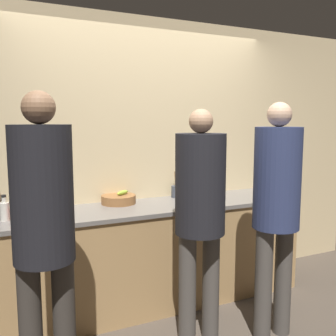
{
  "coord_description": "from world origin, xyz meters",
  "views": [
    {
      "loc": [
        -1.29,
        -2.65,
        1.65
      ],
      "look_at": [
        0.0,
        0.15,
        1.26
      ],
      "focal_mm": 40.0,
      "sensor_mm": 36.0,
      "label": 1
    }
  ],
  "objects_px": {
    "person_center": "(200,204)",
    "person_right": "(276,200)",
    "cup_black": "(212,198)",
    "cup_red": "(199,194)",
    "bottle_clear": "(5,211)",
    "fruit_bowl": "(119,199)",
    "bottle_red": "(17,211)",
    "person_left": "(44,225)",
    "utensil_crock": "(176,191)",
    "bottle_green": "(213,189)"
  },
  "relations": [
    {
      "from": "person_center",
      "to": "bottle_green",
      "type": "bearing_deg",
      "value": 51.98
    },
    {
      "from": "person_right",
      "to": "cup_red",
      "type": "height_order",
      "value": "person_right"
    },
    {
      "from": "utensil_crock",
      "to": "bottle_clear",
      "type": "xyz_separation_m",
      "value": [
        -1.54,
        -0.23,
        0.01
      ]
    },
    {
      "from": "bottle_clear",
      "to": "cup_black",
      "type": "height_order",
      "value": "bottle_clear"
    },
    {
      "from": "fruit_bowl",
      "to": "bottle_green",
      "type": "distance_m",
      "value": 0.91
    },
    {
      "from": "bottle_green",
      "to": "cup_black",
      "type": "relative_size",
      "value": 2.3
    },
    {
      "from": "fruit_bowl",
      "to": "cup_black",
      "type": "bearing_deg",
      "value": -24.83
    },
    {
      "from": "person_center",
      "to": "person_right",
      "type": "height_order",
      "value": "person_right"
    },
    {
      "from": "person_left",
      "to": "person_right",
      "type": "xyz_separation_m",
      "value": [
        1.65,
        0.0,
        -0.01
      ]
    },
    {
      "from": "bottle_red",
      "to": "person_left",
      "type": "bearing_deg",
      "value": -82.96
    },
    {
      "from": "person_right",
      "to": "cup_black",
      "type": "relative_size",
      "value": 18.55
    },
    {
      "from": "utensil_crock",
      "to": "cup_red",
      "type": "distance_m",
      "value": 0.22
    },
    {
      "from": "fruit_bowl",
      "to": "utensil_crock",
      "type": "xyz_separation_m",
      "value": [
        0.59,
        0.03,
        0.02
      ]
    },
    {
      "from": "person_right",
      "to": "bottle_green",
      "type": "relative_size",
      "value": 8.06
    },
    {
      "from": "cup_black",
      "to": "cup_red",
      "type": "bearing_deg",
      "value": 86.95
    },
    {
      "from": "person_center",
      "to": "person_left",
      "type": "bearing_deg",
      "value": -170.15
    },
    {
      "from": "person_right",
      "to": "bottle_clear",
      "type": "xyz_separation_m",
      "value": [
        -1.83,
        0.84,
        -0.08
      ]
    },
    {
      "from": "person_center",
      "to": "bottle_clear",
      "type": "xyz_separation_m",
      "value": [
        -1.29,
        0.65,
        -0.06
      ]
    },
    {
      "from": "fruit_bowl",
      "to": "utensil_crock",
      "type": "relative_size",
      "value": 1.21
    },
    {
      "from": "person_right",
      "to": "cup_red",
      "type": "xyz_separation_m",
      "value": [
        -0.11,
        0.96,
        -0.11
      ]
    },
    {
      "from": "cup_black",
      "to": "fruit_bowl",
      "type": "bearing_deg",
      "value": 155.17
    },
    {
      "from": "person_right",
      "to": "fruit_bowl",
      "type": "height_order",
      "value": "person_right"
    },
    {
      "from": "fruit_bowl",
      "to": "cup_black",
      "type": "xyz_separation_m",
      "value": [
        0.76,
        -0.35,
        0.01
      ]
    },
    {
      "from": "person_left",
      "to": "cup_red",
      "type": "bearing_deg",
      "value": 32.01
    },
    {
      "from": "person_right",
      "to": "bottle_red",
      "type": "bearing_deg",
      "value": 155.33
    },
    {
      "from": "person_left",
      "to": "bottle_green",
      "type": "xyz_separation_m",
      "value": [
        1.65,
        0.89,
        -0.08
      ]
    },
    {
      "from": "person_right",
      "to": "bottle_green",
      "type": "bearing_deg",
      "value": 89.79
    },
    {
      "from": "fruit_bowl",
      "to": "cup_red",
      "type": "relative_size",
      "value": 3.6
    },
    {
      "from": "person_right",
      "to": "bottle_red",
      "type": "distance_m",
      "value": 1.93
    },
    {
      "from": "cup_red",
      "to": "utensil_crock",
      "type": "bearing_deg",
      "value": 147.43
    },
    {
      "from": "person_center",
      "to": "bottle_red",
      "type": "bearing_deg",
      "value": 153.06
    },
    {
      "from": "fruit_bowl",
      "to": "person_right",
      "type": "bearing_deg",
      "value": -49.71
    },
    {
      "from": "person_center",
      "to": "bottle_red",
      "type": "height_order",
      "value": "person_center"
    },
    {
      "from": "utensil_crock",
      "to": "person_right",
      "type": "bearing_deg",
      "value": -74.6
    },
    {
      "from": "person_center",
      "to": "utensil_crock",
      "type": "relative_size",
      "value": 6.8
    },
    {
      "from": "person_right",
      "to": "cup_black",
      "type": "xyz_separation_m",
      "value": [
        -0.12,
        0.69,
        -0.1
      ]
    },
    {
      "from": "utensil_crock",
      "to": "bottle_clear",
      "type": "height_order",
      "value": "utensil_crock"
    },
    {
      "from": "person_center",
      "to": "person_right",
      "type": "distance_m",
      "value": 0.57
    },
    {
      "from": "fruit_bowl",
      "to": "bottle_clear",
      "type": "bearing_deg",
      "value": -167.76
    },
    {
      "from": "utensil_crock",
      "to": "bottle_clear",
      "type": "distance_m",
      "value": 1.56
    },
    {
      "from": "bottle_clear",
      "to": "cup_red",
      "type": "xyz_separation_m",
      "value": [
        1.72,
        0.11,
        -0.03
      ]
    },
    {
      "from": "person_left",
      "to": "bottle_clear",
      "type": "bearing_deg",
      "value": 102.26
    },
    {
      "from": "utensil_crock",
      "to": "cup_black",
      "type": "distance_m",
      "value": 0.42
    },
    {
      "from": "fruit_bowl",
      "to": "utensil_crock",
      "type": "height_order",
      "value": "utensil_crock"
    },
    {
      "from": "person_right",
      "to": "cup_red",
      "type": "distance_m",
      "value": 0.97
    },
    {
      "from": "person_right",
      "to": "fruit_bowl",
      "type": "relative_size",
      "value": 5.79
    },
    {
      "from": "bottle_clear",
      "to": "bottle_red",
      "type": "height_order",
      "value": "bottle_clear"
    },
    {
      "from": "person_center",
      "to": "utensil_crock",
      "type": "bearing_deg",
      "value": 74.65
    },
    {
      "from": "person_left",
      "to": "cup_black",
      "type": "bearing_deg",
      "value": 24.61
    },
    {
      "from": "bottle_red",
      "to": "cup_red",
      "type": "height_order",
      "value": "bottle_red"
    }
  ]
}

